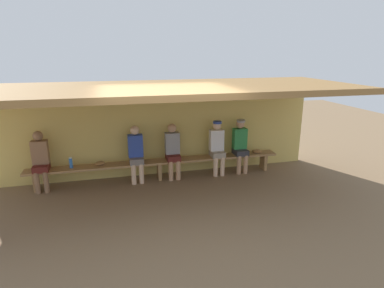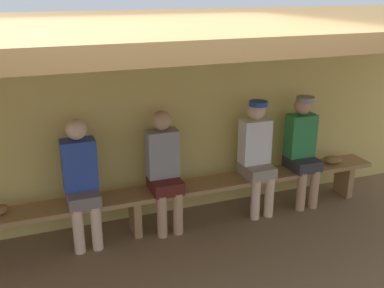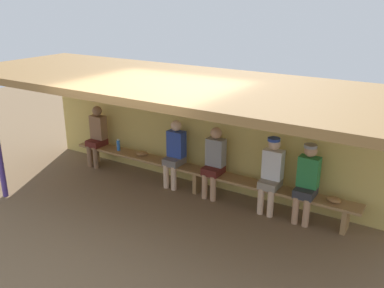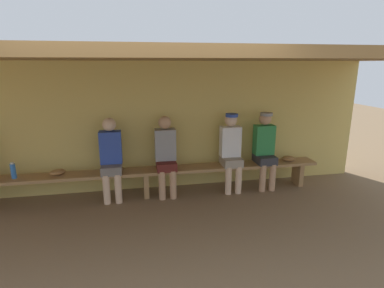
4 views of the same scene
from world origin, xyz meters
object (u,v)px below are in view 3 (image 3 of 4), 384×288
(water_bottle_clear, at_px, (118,145))
(baseball_glove_dark_brown, at_px, (334,200))
(player_middle, at_px, (271,172))
(player_with_sunglasses, at_px, (214,160))
(bench, at_px, (198,173))
(baseball_glove_worn, at_px, (142,153))
(player_near_post, at_px, (307,179))
(player_rightmost, at_px, (97,134))
(player_in_white, at_px, (175,151))

(water_bottle_clear, height_order, baseball_glove_dark_brown, water_bottle_clear)
(player_middle, distance_m, water_bottle_clear, 3.45)
(player_with_sunglasses, relative_size, baseball_glove_dark_brown, 5.56)
(bench, bearing_deg, baseball_glove_worn, 178.93)
(baseball_glove_dark_brown, bearing_deg, player_near_post, 13.53)
(bench, distance_m, player_near_post, 2.11)
(bench, height_order, player_rightmost, player_rightmost)
(player_rightmost, relative_size, water_bottle_clear, 5.28)
(player_near_post, bearing_deg, player_in_white, -179.99)
(bench, xyz_separation_m, player_middle, (1.46, 0.00, 0.36))
(bench, bearing_deg, player_with_sunglasses, 0.52)
(player_middle, height_order, baseball_glove_dark_brown, player_middle)
(player_in_white, distance_m, baseball_glove_worn, 0.86)
(player_near_post, xyz_separation_m, player_in_white, (-2.61, -0.00, -0.02))
(bench, relative_size, water_bottle_clear, 23.74)
(bench, xyz_separation_m, player_rightmost, (-2.60, 0.00, 0.34))
(water_bottle_clear, distance_m, baseball_glove_worn, 0.62)
(water_bottle_clear, relative_size, baseball_glove_dark_brown, 1.05)
(baseball_glove_dark_brown, bearing_deg, player_rightmost, 14.15)
(player_middle, height_order, water_bottle_clear, player_middle)
(player_in_white, height_order, baseball_glove_dark_brown, player_in_white)
(bench, height_order, baseball_glove_dark_brown, baseball_glove_dark_brown)
(player_near_post, relative_size, player_middle, 1.00)
(player_near_post, height_order, baseball_glove_worn, player_near_post)
(bench, relative_size, baseball_glove_dark_brown, 25.00)
(player_rightmost, height_order, player_with_sunglasses, same)
(bench, xyz_separation_m, player_in_white, (-0.53, 0.00, 0.34))
(player_middle, relative_size, player_in_white, 1.01)
(player_near_post, relative_size, baseball_glove_dark_brown, 5.60)
(player_with_sunglasses, bearing_deg, baseball_glove_worn, 179.25)
(player_middle, bearing_deg, baseball_glove_worn, 179.56)
(baseball_glove_worn, bearing_deg, player_near_post, 149.22)
(player_with_sunglasses, relative_size, water_bottle_clear, 5.28)
(player_in_white, distance_m, water_bottle_clear, 1.46)
(player_near_post, height_order, player_in_white, player_near_post)
(player_middle, xyz_separation_m, player_with_sunglasses, (-1.12, -0.00, -0.02))
(player_near_post, bearing_deg, baseball_glove_dark_brown, -0.68)
(player_with_sunglasses, bearing_deg, water_bottle_clear, -179.83)
(player_near_post, relative_size, player_rightmost, 1.01)
(water_bottle_clear, bearing_deg, player_rightmost, 179.35)
(player_in_white, xyz_separation_m, water_bottle_clear, (-1.45, -0.01, -0.15))
(player_in_white, bearing_deg, baseball_glove_worn, 178.46)
(player_rightmost, relative_size, baseball_glove_dark_brown, 5.56)
(player_near_post, distance_m, water_bottle_clear, 4.06)
(baseball_glove_worn, bearing_deg, player_in_white, 148.04)
(player_near_post, xyz_separation_m, player_with_sunglasses, (-1.74, -0.00, -0.02))
(baseball_glove_dark_brown, bearing_deg, player_in_white, 14.11)
(player_near_post, height_order, player_with_sunglasses, player_near_post)
(player_middle, xyz_separation_m, water_bottle_clear, (-3.44, -0.01, -0.17))
(player_middle, bearing_deg, player_near_post, 0.00)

